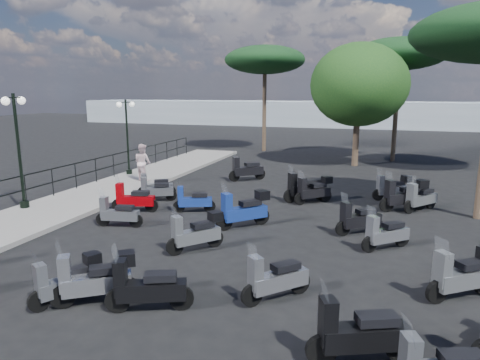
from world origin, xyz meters
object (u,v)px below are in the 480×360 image
(scooter_23, at_px, (392,188))
(broadleaf_tree, at_px, (359,85))
(scooter_5, at_px, (156,187))
(lamp_post_2, at_px, (127,132))
(scooter_11, at_px, (246,170))
(scooter_10, at_px, (244,210))
(scooter_16, at_px, (305,189))
(scooter_17, at_px, (314,191))
(scooter_9, at_px, (193,201))
(scooter_28, at_px, (420,198))
(scooter_15, at_px, (196,233))
(scooter_27, at_px, (463,275))
(scooter_20, at_px, (359,334))
(scooter_4, at_px, (134,199))
(pine_0, at_px, (400,54))
(scooter_7, at_px, (96,280))
(scooter_8, at_px, (147,288))
(scooter_22, at_px, (359,219))
(scooter_21, at_px, (385,234))
(scooter_29, at_px, (404,196))
(pedestrian_far, at_px, (143,162))
(scooter_31, at_px, (156,191))
(pine_2, at_px, (265,60))
(lamp_post_1, at_px, (18,144))
(scooter_3, at_px, (118,214))
(scooter_14, at_px, (275,279))

(scooter_23, relative_size, broadleaf_tree, 0.21)
(scooter_5, bearing_deg, lamp_post_2, 18.96)
(scooter_11, bearing_deg, scooter_10, 156.30)
(scooter_16, distance_m, scooter_17, 0.42)
(scooter_5, relative_size, scooter_9, 1.00)
(scooter_28, bearing_deg, scooter_9, 58.82)
(lamp_post_2, height_order, scooter_15, lamp_post_2)
(scooter_23, distance_m, scooter_27, 8.38)
(scooter_10, xyz_separation_m, scooter_20, (3.80, -6.01, -0.07))
(scooter_9, bearing_deg, lamp_post_2, 26.94)
(scooter_4, xyz_separation_m, scooter_28, (9.67, 3.27, 0.01))
(lamp_post_2, distance_m, pine_0, 16.34)
(scooter_9, bearing_deg, scooter_5, 33.79)
(scooter_7, relative_size, scooter_15, 1.09)
(scooter_10, bearing_deg, scooter_8, 132.07)
(scooter_17, height_order, scooter_22, scooter_17)
(scooter_7, bearing_deg, broadleaf_tree, -46.21)
(scooter_16, relative_size, scooter_27, 1.04)
(scooter_21, bearing_deg, scooter_16, -8.51)
(lamp_post_2, xyz_separation_m, scooter_29, (12.86, -2.40, -1.69))
(scooter_11, xyz_separation_m, scooter_20, (5.89, -12.95, -0.03))
(pedestrian_far, distance_m, scooter_20, 14.88)
(scooter_10, height_order, scooter_20, scooter_10)
(scooter_21, distance_m, scooter_31, 8.91)
(broadleaf_tree, bearing_deg, pine_2, 145.68)
(lamp_post_1, xyz_separation_m, scooter_5, (3.39, 3.39, -2.01))
(scooter_8, relative_size, scooter_28, 1.18)
(scooter_15, distance_m, scooter_29, 8.08)
(scooter_7, relative_size, scooter_9, 1.05)
(pedestrian_far, bearing_deg, broadleaf_tree, -116.86)
(scooter_9, bearing_deg, broadleaf_tree, -44.69)
(pedestrian_far, distance_m, scooter_16, 7.76)
(lamp_post_2, height_order, broadleaf_tree, broadleaf_tree)
(scooter_3, xyz_separation_m, pine_0, (8.53, 16.61, 5.94))
(scooter_3, bearing_deg, scooter_29, -72.21)
(lamp_post_1, distance_m, scooter_20, 13.08)
(scooter_17, height_order, broadleaf_tree, broadleaf_tree)
(scooter_5, distance_m, scooter_7, 8.97)
(broadleaf_tree, bearing_deg, scooter_31, -122.25)
(pedestrian_far, bearing_deg, scooter_7, 137.18)
(scooter_17, height_order, scooter_21, scooter_17)
(scooter_21, height_order, scooter_27, scooter_27)
(scooter_5, xyz_separation_m, pine_2, (0.56, 14.82, 5.93))
(pedestrian_far, height_order, scooter_14, pedestrian_far)
(scooter_4, bearing_deg, scooter_16, -74.14)
(scooter_23, height_order, scooter_28, scooter_28)
(scooter_27, bearing_deg, scooter_17, -5.71)
(scooter_14, bearing_deg, pine_0, -54.84)
(scooter_17, xyz_separation_m, scooter_20, (2.17, -9.68, -0.01))
(scooter_3, distance_m, scooter_28, 10.44)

